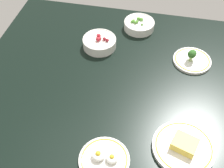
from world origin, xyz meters
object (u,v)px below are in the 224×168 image
(bowl_peas, at_px, (139,25))
(plate_eggs, at_px, (104,159))
(bowl_berries, at_px, (99,42))
(plate_cheese, at_px, (184,147))
(plate_broccoli, at_px, (192,59))

(bowl_peas, bearing_deg, plate_eggs, -90.85)
(bowl_berries, height_order, plate_cheese, bowl_berries)
(plate_cheese, xyz_separation_m, bowl_peas, (-0.25, 0.66, 0.01))
(plate_cheese, height_order, bowl_peas, bowl_peas)
(bowl_berries, height_order, plate_broccoli, plate_broccoli)
(bowl_berries, distance_m, plate_cheese, 0.64)
(plate_cheese, bearing_deg, bowl_peas, 111.21)
(bowl_berries, height_order, bowl_peas, bowl_berries)
(plate_broccoli, xyz_separation_m, bowl_peas, (-0.27, 0.20, 0.01))
(plate_broccoli, height_order, bowl_peas, plate_broccoli)
(bowl_berries, xyz_separation_m, plate_cheese, (0.42, -0.48, -0.01))
(plate_eggs, xyz_separation_m, plate_cheese, (0.27, 0.10, 0.00))
(plate_eggs, bearing_deg, bowl_berries, 104.93)
(plate_eggs, distance_m, plate_broccoli, 0.63)
(plate_broccoli, relative_size, bowl_peas, 1.12)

